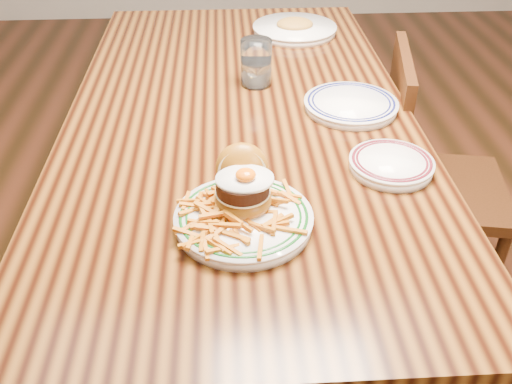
{
  "coord_description": "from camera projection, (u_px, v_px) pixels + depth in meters",
  "views": [
    {
      "loc": [
        -0.03,
        -1.27,
        1.41
      ],
      "look_at": [
        0.01,
        -0.45,
        0.82
      ],
      "focal_mm": 40.0,
      "sensor_mm": 36.0,
      "label": 1
    }
  ],
  "objects": [
    {
      "name": "main_plate",
      "position": [
        243.0,
        206.0,
        1.04
      ],
      "size": [
        0.25,
        0.26,
        0.12
      ],
      "rotation": [
        0.0,
        0.0,
        -0.01
      ],
      "color": "white",
      "rests_on": "table"
    },
    {
      "name": "far_plate",
      "position": [
        295.0,
        28.0,
        1.86
      ],
      "size": [
        0.27,
        0.27,
        0.05
      ],
      "rotation": [
        0.0,
        0.0,
        0.21
      ],
      "color": "white",
      "rests_on": "table"
    },
    {
      "name": "water_glass",
      "position": [
        256.0,
        65.0,
        1.51
      ],
      "size": [
        0.08,
        0.08,
        0.12
      ],
      "color": "white",
      "rests_on": "table"
    },
    {
      "name": "side_plate",
      "position": [
        391.0,
        164.0,
        1.19
      ],
      "size": [
        0.18,
        0.18,
        0.03
      ],
      "rotation": [
        0.0,
        0.0,
        -0.21
      ],
      "color": "white",
      "rests_on": "table"
    },
    {
      "name": "chair_right",
      "position": [
        424.0,
        176.0,
        1.74
      ],
      "size": [
        0.45,
        0.45,
        0.82
      ],
      "rotation": [
        0.0,
        0.0,
        2.95
      ],
      "color": "#381A0B",
      "rests_on": "floor"
    },
    {
      "name": "table",
      "position": [
        240.0,
        142.0,
        1.47
      ],
      "size": [
        0.85,
        1.6,
        0.75
      ],
      "color": "black",
      "rests_on": "floor"
    },
    {
      "name": "floor",
      "position": [
        244.0,
        318.0,
        1.85
      ],
      "size": [
        6.0,
        6.0,
        0.0
      ],
      "primitive_type": "plane",
      "color": "black",
      "rests_on": "ground"
    },
    {
      "name": "rear_plate",
      "position": [
        351.0,
        104.0,
        1.42
      ],
      "size": [
        0.23,
        0.23,
        0.03
      ],
      "rotation": [
        0.0,
        0.0,
        0.23
      ],
      "color": "white",
      "rests_on": "table"
    }
  ]
}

